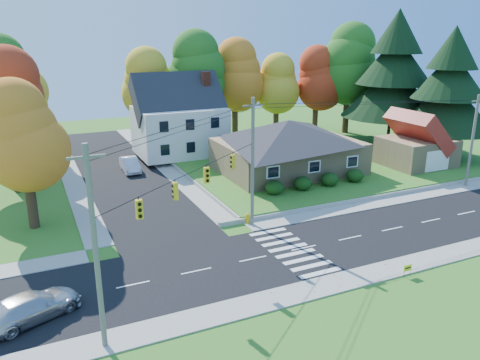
# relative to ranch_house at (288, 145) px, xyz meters

# --- Properties ---
(ground) EXTENTS (120.00, 120.00, 0.00)m
(ground) POSITION_rel_ranch_house_xyz_m (-8.00, -16.00, -3.27)
(ground) COLOR #3D7923
(road_main) EXTENTS (90.00, 8.00, 0.02)m
(road_main) POSITION_rel_ranch_house_xyz_m (-8.00, -16.00, -3.26)
(road_main) COLOR black
(road_main) RESTS_ON ground
(road_cross) EXTENTS (8.00, 44.00, 0.02)m
(road_cross) POSITION_rel_ranch_house_xyz_m (-16.00, 10.00, -3.25)
(road_cross) COLOR black
(road_cross) RESTS_ON ground
(sidewalk_north) EXTENTS (90.00, 2.00, 0.08)m
(sidewalk_north) POSITION_rel_ranch_house_xyz_m (-8.00, -11.00, -3.23)
(sidewalk_north) COLOR #9C9A90
(sidewalk_north) RESTS_ON ground
(sidewalk_south) EXTENTS (90.00, 2.00, 0.08)m
(sidewalk_south) POSITION_rel_ranch_house_xyz_m (-8.00, -21.00, -3.23)
(sidewalk_south) COLOR #9C9A90
(sidewalk_south) RESTS_ON ground
(lawn) EXTENTS (30.00, 30.00, 0.50)m
(lawn) POSITION_rel_ranch_house_xyz_m (5.00, 5.00, -3.02)
(lawn) COLOR #3D7923
(lawn) RESTS_ON ground
(ranch_house) EXTENTS (14.60, 10.60, 5.40)m
(ranch_house) POSITION_rel_ranch_house_xyz_m (0.00, 0.00, 0.00)
(ranch_house) COLOR tan
(ranch_house) RESTS_ON lawn
(colonial_house) EXTENTS (10.40, 8.40, 9.60)m
(colonial_house) POSITION_rel_ranch_house_xyz_m (-7.96, 12.00, 1.32)
(colonial_house) COLOR silver
(colonial_house) RESTS_ON lawn
(garage) EXTENTS (7.30, 6.30, 4.60)m
(garage) POSITION_rel_ranch_house_xyz_m (14.00, -4.01, -0.42)
(garage) COLOR tan
(garage) RESTS_ON lawn
(hedge_row) EXTENTS (10.70, 1.70, 1.27)m
(hedge_row) POSITION_rel_ranch_house_xyz_m (-0.50, -6.20, -2.13)
(hedge_row) COLOR #163A10
(hedge_row) RESTS_ON lawn
(traffic_infrastructure) EXTENTS (38.10, 10.66, 10.00)m
(traffic_infrastructure) POSITION_rel_ranch_house_xyz_m (-8.15, -14.65, 1.88)
(traffic_infrastructure) COLOR #666059
(traffic_infrastructure) RESTS_ON ground
(tree_lot_0) EXTENTS (6.72, 6.72, 12.51)m
(tree_lot_0) POSITION_rel_ranch_house_xyz_m (-10.00, 18.00, 5.04)
(tree_lot_0) COLOR #3F2A19
(tree_lot_0) RESTS_ON lawn
(tree_lot_1) EXTENTS (7.84, 7.84, 14.60)m
(tree_lot_1) POSITION_rel_ranch_house_xyz_m (-4.00, 17.00, 6.35)
(tree_lot_1) COLOR #3F2A19
(tree_lot_1) RESTS_ON lawn
(tree_lot_2) EXTENTS (7.28, 7.28, 13.56)m
(tree_lot_2) POSITION_rel_ranch_house_xyz_m (2.00, 18.00, 5.70)
(tree_lot_2) COLOR #3F2A19
(tree_lot_2) RESTS_ON lawn
(tree_lot_3) EXTENTS (6.16, 6.16, 11.47)m
(tree_lot_3) POSITION_rel_ranch_house_xyz_m (8.00, 17.00, 4.39)
(tree_lot_3) COLOR #3F2A19
(tree_lot_3) RESTS_ON lawn
(tree_lot_4) EXTENTS (6.72, 6.72, 12.51)m
(tree_lot_4) POSITION_rel_ranch_house_xyz_m (14.00, 16.00, 5.04)
(tree_lot_4) COLOR #3F2A19
(tree_lot_4) RESTS_ON lawn
(tree_lot_5) EXTENTS (8.40, 8.40, 15.64)m
(tree_lot_5) POSITION_rel_ranch_house_xyz_m (18.00, 14.00, 7.00)
(tree_lot_5) COLOR #3F2A19
(tree_lot_5) RESTS_ON lawn
(conifer_east_a) EXTENTS (12.80, 12.80, 16.96)m
(conifer_east_a) POSITION_rel_ranch_house_xyz_m (19.00, 6.00, 6.12)
(conifer_east_a) COLOR #3F2A19
(conifer_east_a) RESTS_ON lawn
(conifer_east_b) EXTENTS (11.20, 11.20, 14.84)m
(conifer_east_b) POSITION_rel_ranch_house_xyz_m (20.00, -2.00, 5.01)
(conifer_east_b) COLOR #3F2A19
(conifer_east_b) RESTS_ON lawn
(tree_west_0) EXTENTS (6.16, 6.16, 11.47)m
(tree_west_0) POSITION_rel_ranch_house_xyz_m (-25.00, -4.00, 3.89)
(tree_west_0) COLOR #3F2A19
(tree_west_0) RESTS_ON ground
(tree_west_1) EXTENTS (7.28, 7.28, 13.56)m
(tree_west_1) POSITION_rel_ranch_house_xyz_m (-26.00, 6.00, 5.20)
(tree_west_1) COLOR #3F2A19
(tree_west_1) RESTS_ON ground
(tree_west_2) EXTENTS (6.72, 6.72, 12.51)m
(tree_west_2) POSITION_rel_ranch_house_xyz_m (-25.00, 16.00, 4.54)
(tree_west_2) COLOR #3F2A19
(tree_west_2) RESTS_ON ground
(silver_sedan) EXTENTS (5.53, 3.98, 1.49)m
(silver_sedan) POSITION_rel_ranch_house_xyz_m (-25.58, -17.34, -2.50)
(silver_sedan) COLOR silver
(silver_sedan) RESTS_ON road_main
(white_car) EXTENTS (1.73, 4.69, 1.53)m
(white_car) POSITION_rel_ranch_house_xyz_m (-14.91, 8.29, -2.48)
(white_car) COLOR silver
(white_car) RESTS_ON road_cross
(fire_hydrant) EXTENTS (0.52, 0.40, 0.90)m
(fire_hydrant) POSITION_rel_ranch_house_xyz_m (-9.67, -10.38, -2.83)
(fire_hydrant) COLOR gold
(fire_hydrant) RESTS_ON ground
(yard_sign) EXTENTS (0.62, 0.04, 0.78)m
(yard_sign) POSITION_rel_ranch_house_xyz_m (-4.34, -22.08, -2.71)
(yard_sign) COLOR black
(yard_sign) RESTS_ON ground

